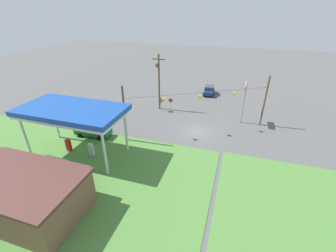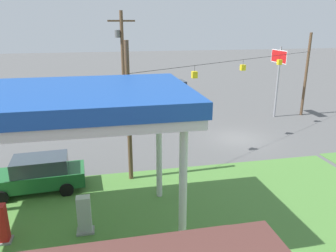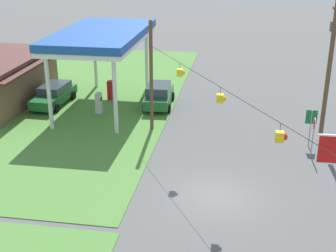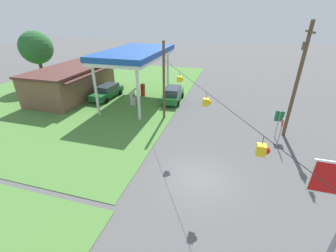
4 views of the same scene
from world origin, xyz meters
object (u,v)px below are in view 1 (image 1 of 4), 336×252
(gas_station_canopy, at_px, (72,112))
(utility_pole_main, at_px, (159,80))
(stop_sign_roadside, at_px, (171,102))
(fuel_pump_far, at_px, (69,146))
(car_at_pumps_front, at_px, (94,130))
(stop_sign_overhead, at_px, (245,94))
(fuel_pump_near, at_px, (91,150))
(car_at_pumps_rear, at_px, (55,168))
(car_on_crossroad, at_px, (209,90))
(route_sign, at_px, (161,101))
(gas_station_store, at_px, (17,193))

(gas_station_canopy, relative_size, utility_pole_main, 1.26)
(stop_sign_roadside, distance_m, utility_pole_main, 4.15)
(fuel_pump_far, relative_size, utility_pole_main, 0.18)
(stop_sign_roadside, height_order, utility_pole_main, utility_pole_main)
(fuel_pump_far, xyz_separation_m, car_at_pumps_front, (-0.72, -4.13, 0.15))
(fuel_pump_far, height_order, stop_sign_overhead, stop_sign_overhead)
(fuel_pump_near, height_order, stop_sign_roadside, stop_sign_roadside)
(car_at_pumps_rear, relative_size, car_on_crossroad, 1.27)
(car_at_pumps_rear, height_order, route_sign, route_sign)
(gas_station_canopy, height_order, gas_station_store, gas_station_canopy)
(car_at_pumps_front, height_order, utility_pole_main, utility_pole_main)
(fuel_pump_near, relative_size, route_sign, 0.69)
(gas_station_canopy, bearing_deg, stop_sign_roadside, -114.46)
(stop_sign_overhead, distance_m, utility_pole_main, 13.63)
(gas_station_store, distance_m, route_sign, 24.02)
(stop_sign_roadside, bearing_deg, utility_pole_main, 160.34)
(car_on_crossroad, bearing_deg, stop_sign_overhead, 26.59)
(stop_sign_roadside, bearing_deg, car_at_pumps_front, -125.40)
(stop_sign_roadside, bearing_deg, car_at_pumps_rear, -109.28)
(gas_station_store, xyz_separation_m, car_at_pumps_rear, (0.42, -4.56, -0.98))
(gas_station_store, distance_m, car_at_pumps_front, 12.93)
(gas_station_store, height_order, utility_pole_main, utility_pole_main)
(gas_station_canopy, relative_size, gas_station_store, 1.01)
(car_at_pumps_front, distance_m, route_sign, 12.34)
(car_at_pumps_rear, bearing_deg, gas_station_store, -82.07)
(fuel_pump_far, distance_m, utility_pole_main, 17.37)
(stop_sign_overhead, bearing_deg, gas_station_store, 52.90)
(gas_station_canopy, distance_m, car_at_pumps_front, 6.21)
(gas_station_canopy, distance_m, gas_station_store, 9.44)
(utility_pole_main, bearing_deg, stop_sign_roadside, 160.34)
(gas_station_store, relative_size, route_sign, 4.79)
(fuel_pump_far, relative_size, stop_sign_overhead, 0.26)
(car_at_pumps_front, distance_m, car_at_pumps_rear, 8.31)
(stop_sign_roadside, distance_m, stop_sign_overhead, 11.62)
(gas_station_canopy, distance_m, stop_sign_overhead, 23.12)
(car_on_crossroad, relative_size, route_sign, 1.73)
(fuel_pump_near, relative_size, stop_sign_overhead, 0.26)
(gas_station_store, height_order, stop_sign_overhead, stop_sign_overhead)
(car_at_pumps_front, bearing_deg, gas_station_store, 93.02)
(gas_station_store, xyz_separation_m, stop_sign_roadside, (-6.22, -23.54, -0.03))
(gas_station_store, relative_size, fuel_pump_far, 6.96)
(car_at_pumps_rear, height_order, car_on_crossroad, car_on_crossroad)
(fuel_pump_far, bearing_deg, car_at_pumps_front, -99.94)
(stop_sign_overhead, height_order, route_sign, stop_sign_overhead)
(gas_station_canopy, height_order, stop_sign_roadside, gas_station_canopy)
(utility_pole_main, bearing_deg, car_at_pumps_front, 65.23)
(car_on_crossroad, bearing_deg, gas_station_store, -21.37)
(fuel_pump_far, distance_m, route_sign, 16.36)
(fuel_pump_far, xyz_separation_m, utility_pole_main, (-6.05, -15.68, 4.38))
(fuel_pump_near, distance_m, route_sign, 15.33)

